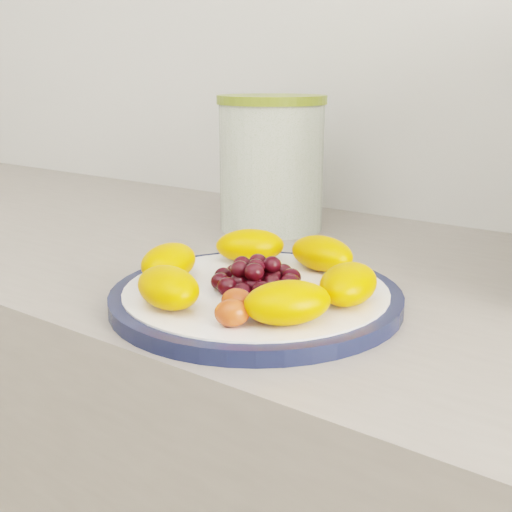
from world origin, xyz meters
The scene contains 5 objects.
plate_rim centered at (-0.07, 1.05, 0.91)m, with size 0.29×0.29×0.01m, color #121835.
plate_face centered at (-0.07, 1.05, 0.91)m, with size 0.26×0.26×0.02m, color white.
canister centered at (-0.24, 1.32, 0.99)m, with size 0.15×0.15×0.18m, color #305812.
canister_lid centered at (-0.24, 1.32, 1.08)m, with size 0.15×0.15×0.01m, color olive.
fruit_plate centered at (-0.06, 1.05, 0.93)m, with size 0.25×0.25×0.04m.
Camera 1 is at (0.28, 0.57, 1.12)m, focal length 45.00 mm.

